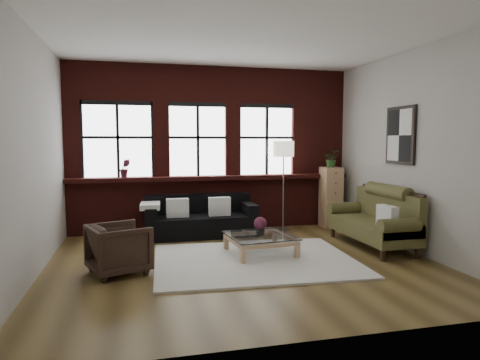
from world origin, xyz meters
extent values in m
plane|color=brown|center=(0.00, 0.00, 0.00)|extent=(5.50, 5.50, 0.00)
plane|color=white|center=(0.00, 0.00, 3.20)|extent=(5.50, 5.50, 0.00)
plane|color=#B0ACA4|center=(0.00, 2.50, 1.60)|extent=(5.50, 0.00, 5.50)
plane|color=#B0ACA4|center=(0.00, -2.50, 1.60)|extent=(5.50, 0.00, 5.50)
plane|color=#B0ACA4|center=(-2.75, 0.00, 1.60)|extent=(0.00, 5.00, 5.00)
plane|color=#B0ACA4|center=(2.75, 0.00, 1.60)|extent=(0.00, 5.00, 5.00)
cube|color=#4B1511|center=(0.00, 2.35, 1.04)|extent=(5.50, 0.30, 0.08)
cube|color=beige|center=(0.18, 0.03, 0.02)|extent=(3.01, 2.43, 0.03)
cube|color=white|center=(-0.77, 1.80, 0.56)|extent=(0.40, 0.14, 0.34)
cube|color=white|center=(0.00, 1.80, 0.56)|extent=(0.40, 0.15, 0.34)
cube|color=white|center=(2.22, -0.17, 0.61)|extent=(0.16, 0.39, 0.34)
imported|color=black|center=(-1.72, -0.09, 0.33)|extent=(0.93, 0.92, 0.67)
imported|color=#B2B2B2|center=(0.36, 0.35, 0.39)|extent=(0.16, 0.16, 0.14)
sphere|color=#531C32|center=(0.36, 0.35, 0.50)|extent=(0.20, 0.20, 0.20)
cube|color=tan|center=(2.38, 2.10, 0.61)|extent=(0.38, 0.38, 1.23)
imported|color=#2D5923|center=(2.38, 2.10, 1.40)|extent=(0.38, 0.35, 0.35)
imported|color=#531C32|center=(-1.68, 2.32, 1.25)|extent=(0.20, 0.17, 0.35)
camera|label=1|loc=(-1.47, -5.87, 1.76)|focal=32.00mm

